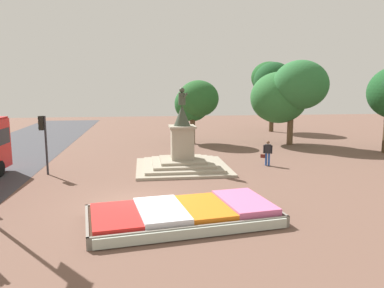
% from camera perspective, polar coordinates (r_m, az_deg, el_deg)
% --- Properties ---
extents(ground_plane, '(89.94, 89.94, 0.00)m').
position_cam_1_polar(ground_plane, '(16.48, -8.28, -9.00)').
color(ground_plane, brown).
extents(flower_planter, '(7.47, 4.48, 0.63)m').
position_cam_1_polar(flower_planter, '(14.26, -0.98, -10.64)').
color(flower_planter, '#38281C').
rests_on(flower_planter, ground_plane).
extents(statue_monument, '(5.57, 5.57, 4.91)m').
position_cam_1_polar(statue_monument, '(22.83, -1.50, -1.70)').
color(statue_monument, gray).
rests_on(statue_monument, ground_plane).
extents(traffic_light_mid_block, '(0.41, 0.28, 3.35)m').
position_cam_1_polar(traffic_light_mid_block, '(22.58, -21.70, 1.49)').
color(traffic_light_mid_block, '#2D2D33').
rests_on(traffic_light_mid_block, ground_plane).
extents(pedestrian_with_handbag, '(0.69, 0.41, 1.59)m').
position_cam_1_polar(pedestrian_with_handbag, '(24.07, 11.41, -1.16)').
color(pedestrian_with_handbag, '#264CA5').
rests_on(pedestrian_with_handbag, ground_plane).
extents(park_tree_far_left, '(5.98, 5.82, 7.05)m').
position_cam_1_polar(park_tree_far_left, '(32.68, 14.35, 7.62)').
color(park_tree_far_left, brown).
rests_on(park_tree_far_left, ground_plane).
extents(park_tree_far_right, '(3.71, 4.01, 5.45)m').
position_cam_1_polar(park_tree_far_right, '(32.36, 0.55, 6.55)').
color(park_tree_far_right, '#4C3823').
rests_on(park_tree_far_right, ground_plane).
extents(park_tree_street_side, '(4.31, 4.84, 7.56)m').
position_cam_1_polar(park_tree_street_side, '(41.85, 12.02, 9.56)').
color(park_tree_street_side, '#4C3823').
rests_on(park_tree_street_side, ground_plane).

